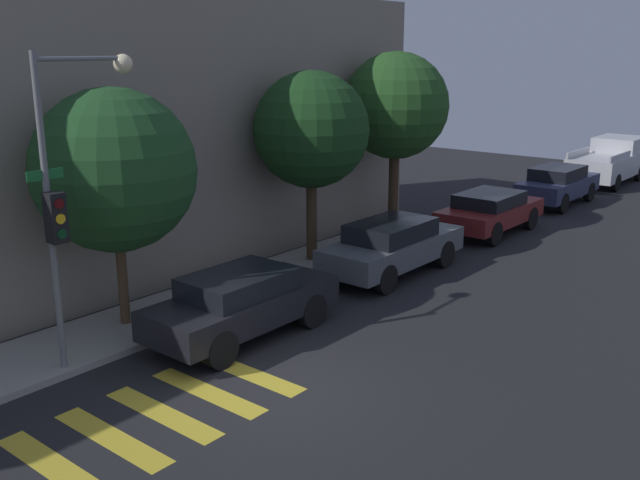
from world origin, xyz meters
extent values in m
plane|color=black|center=(0.00, 0.00, 0.00)|extent=(60.00, 60.00, 0.00)
cube|color=gray|center=(0.00, 4.31, 0.07)|extent=(26.00, 2.23, 0.14)
cube|color=gray|center=(0.00, 8.83, 3.71)|extent=(26.00, 6.00, 7.43)
cube|color=gold|center=(-3.82, 0.80, 0.00)|extent=(0.45, 2.60, 0.00)
cube|color=gold|center=(-2.81, 0.80, 0.00)|extent=(0.45, 2.60, 0.00)
cube|color=gold|center=(-1.81, 0.80, 0.00)|extent=(0.45, 2.60, 0.00)
cube|color=gold|center=(-0.81, 0.80, 0.00)|extent=(0.45, 2.60, 0.00)
cube|color=gold|center=(0.19, 0.80, 0.00)|extent=(0.45, 2.60, 0.00)
cylinder|color=slate|center=(-2.00, 3.45, 2.95)|extent=(0.12, 0.12, 5.90)
cube|color=black|center=(-2.00, 3.24, 3.05)|extent=(0.30, 0.30, 0.90)
cylinder|color=#4C0C0C|center=(-2.00, 3.08, 3.32)|extent=(0.18, 0.02, 0.18)
cylinder|color=yellow|center=(-2.00, 3.08, 3.05)|extent=(0.18, 0.02, 0.18)
cylinder|color=#0C3819|center=(-2.00, 3.08, 2.78)|extent=(0.18, 0.02, 0.18)
cube|color=#19662D|center=(-2.00, 3.45, 3.79)|extent=(0.70, 0.02, 0.18)
cylinder|color=slate|center=(-1.11, 3.45, 5.75)|extent=(1.78, 0.08, 0.08)
sphere|color=#F9E5B2|center=(-0.22, 3.45, 5.65)|extent=(0.36, 0.36, 0.36)
cube|color=black|center=(1.38, 2.10, 0.69)|extent=(4.36, 1.71, 0.62)
cube|color=black|center=(1.27, 2.10, 1.23)|extent=(2.27, 1.50, 0.46)
cylinder|color=black|center=(2.74, 2.86, 0.38)|extent=(0.76, 0.22, 0.76)
cylinder|color=black|center=(2.74, 1.34, 0.38)|extent=(0.76, 0.22, 0.76)
cylinder|color=black|center=(0.03, 2.86, 0.38)|extent=(0.76, 0.22, 0.76)
cylinder|color=black|center=(0.03, 1.34, 0.38)|extent=(0.76, 0.22, 0.76)
cube|color=#4C5156|center=(7.02, 2.10, 0.70)|extent=(4.67, 1.72, 0.64)
cube|color=black|center=(6.91, 2.10, 1.26)|extent=(2.43, 1.51, 0.48)
cylinder|color=black|center=(8.47, 2.87, 0.38)|extent=(0.76, 0.22, 0.76)
cylinder|color=black|center=(8.47, 1.33, 0.38)|extent=(0.76, 0.22, 0.76)
cylinder|color=black|center=(5.58, 2.87, 0.38)|extent=(0.76, 0.22, 0.76)
cylinder|color=black|center=(5.58, 1.33, 0.38)|extent=(0.76, 0.22, 0.76)
cube|color=maroon|center=(12.77, 2.10, 0.67)|extent=(4.38, 1.84, 0.57)
cube|color=black|center=(12.66, 2.10, 1.16)|extent=(2.28, 1.62, 0.42)
cylinder|color=black|center=(14.13, 2.93, 0.38)|extent=(0.76, 0.22, 0.76)
cylinder|color=black|center=(14.13, 1.27, 0.38)|extent=(0.76, 0.22, 0.76)
cylinder|color=black|center=(11.41, 2.93, 0.38)|extent=(0.76, 0.22, 0.76)
cylinder|color=black|center=(11.41, 1.27, 0.38)|extent=(0.76, 0.22, 0.76)
cube|color=#2D3351|center=(18.54, 2.10, 0.71)|extent=(4.50, 1.70, 0.65)
cube|color=black|center=(18.42, 2.10, 1.27)|extent=(2.34, 1.50, 0.47)
cylinder|color=black|center=(19.93, 2.86, 0.38)|extent=(0.76, 0.22, 0.76)
cylinder|color=black|center=(19.93, 1.34, 0.38)|extent=(0.76, 0.22, 0.76)
cylinder|color=black|center=(17.14, 2.86, 0.38)|extent=(0.76, 0.22, 0.76)
cylinder|color=black|center=(17.14, 1.34, 0.38)|extent=(0.76, 0.22, 0.76)
cube|color=#BCBCC1|center=(24.28, 2.10, 0.85)|extent=(5.23, 2.05, 0.93)
cube|color=#BCBCC1|center=(25.71, 2.10, 1.64)|extent=(2.35, 1.88, 0.66)
cube|color=#BCBCC1|center=(22.97, 3.00, 1.45)|extent=(2.61, 0.08, 0.28)
cube|color=#BCBCC1|center=(22.97, 1.20, 1.45)|extent=(2.61, 0.08, 0.28)
cylinder|color=black|center=(25.90, 3.03, 0.38)|extent=(0.76, 0.22, 0.76)
cylinder|color=black|center=(25.90, 1.17, 0.38)|extent=(0.76, 0.22, 0.76)
cylinder|color=black|center=(22.66, 3.03, 0.38)|extent=(0.76, 0.22, 0.76)
cylinder|color=black|center=(22.66, 1.17, 0.38)|extent=(0.76, 0.22, 0.76)
cylinder|color=#4C3823|center=(0.08, 4.43, 1.11)|extent=(0.21, 0.21, 2.22)
sphere|color=#1E4721|center=(0.08, 4.43, 3.50)|extent=(3.41, 3.41, 3.41)
cylinder|color=#42301E|center=(6.39, 4.43, 1.30)|extent=(0.30, 0.30, 2.60)
sphere|color=#193D19|center=(6.39, 4.43, 3.79)|extent=(3.17, 3.17, 3.17)
cylinder|color=#42301E|center=(10.49, 4.43, 1.47)|extent=(0.32, 0.32, 2.94)
sphere|color=#234C1E|center=(10.49, 4.43, 4.19)|extent=(3.33, 3.33, 3.33)
camera|label=1|loc=(-8.45, -8.08, 5.94)|focal=40.00mm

